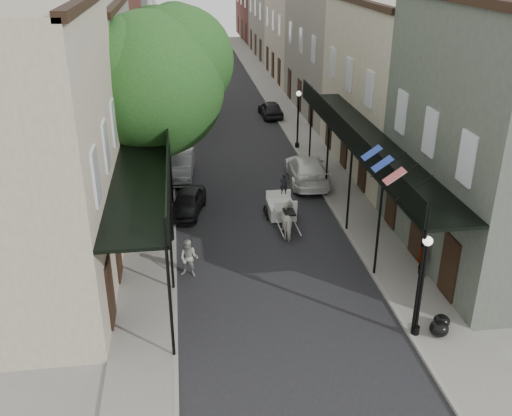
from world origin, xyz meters
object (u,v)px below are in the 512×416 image
object	(u,v)px
tree_near	(160,78)
car_right_near	(307,169)
car_left_near	(188,202)
pedestrian_walking	(189,258)
pedestrian_sidewalk_left	(169,128)
car_left_far	(185,108)
lamppost_right_far	(298,119)
carriage	(280,196)
lamppost_right_near	(422,285)
tree_far	(164,46)
car_left_mid	(179,165)
car_right_far	(271,109)
lamppost_left	(168,200)
horse	(289,220)
pedestrian_sidewalk_right	(423,259)

from	to	relation	value
tree_near	car_right_near	world-z (taller)	tree_near
car_left_near	car_right_near	distance (m)	7.50
pedestrian_walking	car_left_near	xyz separation A→B (m)	(0.09, 6.00, -0.20)
pedestrian_sidewalk_left	car_left_far	distance (m)	6.02
lamppost_right_far	carriage	world-z (taller)	lamppost_right_far
lamppost_right_near	pedestrian_sidewalk_left	world-z (taller)	lamppost_right_near
carriage	lamppost_right_near	bearing A→B (deg)	-75.45
pedestrian_sidewalk_left	car_left_near	world-z (taller)	pedestrian_sidewalk_left
tree_far	pedestrian_sidewalk_left	world-z (taller)	tree_far
tree_near	lamppost_right_near	size ratio (longest dim) A/B	2.60
carriage	car_left_mid	distance (m)	7.50
car_left_mid	car_right_far	world-z (taller)	car_left_mid
car_right_near	car_left_far	bearing A→B (deg)	-61.64
lamppost_left	car_right_near	world-z (taller)	lamppost_left
lamppost_right_near	car_right_far	world-z (taller)	lamppost_right_near
horse	carriage	world-z (taller)	carriage
car_left_mid	car_right_near	world-z (taller)	car_left_mid
lamppost_right_near	carriage	xyz separation A→B (m)	(-2.85, 10.28, -1.10)
pedestrian_walking	pedestrian_sidewalk_left	size ratio (longest dim) A/B	0.95
car_left_mid	lamppost_right_near	bearing A→B (deg)	-59.41
tree_far	lamppost_left	bearing A→B (deg)	-89.54
horse	car_right_far	bearing A→B (deg)	-97.58
tree_near	car_right_far	size ratio (longest dim) A/B	2.57
lamppost_left	car_left_far	size ratio (longest dim) A/B	0.68
lamppost_right_far	pedestrian_walking	bearing A→B (deg)	-116.41
lamppost_right_near	car_left_near	distance (m)	13.32
pedestrian_walking	car_left_near	size ratio (longest dim) A/B	0.46
carriage	pedestrian_sidewalk_left	bearing A→B (deg)	112.58
tree_near	lamppost_right_near	world-z (taller)	tree_near
tree_far	pedestrian_walking	size ratio (longest dim) A/B	5.39
lamppost_left	pedestrian_sidewalk_right	distance (m)	10.89
tree_near	car_right_far	xyz separation A→B (m)	(7.80, 15.78, -5.85)
tree_far	car_left_mid	bearing A→B (deg)	-86.37
lamppost_left	carriage	world-z (taller)	lamppost_left
carriage	car_right_near	size ratio (longest dim) A/B	0.48
lamppost_right_near	carriage	world-z (taller)	lamppost_right_near
pedestrian_sidewalk_left	lamppost_right_far	bearing A→B (deg)	141.85
tree_far	horse	distance (m)	19.67
pedestrian_sidewalk_right	car_left_near	xyz separation A→B (m)	(-9.05, 7.39, -0.27)
lamppost_right_far	pedestrian_sidewalk_right	xyz separation A→B (m)	(1.69, -16.39, -1.19)
lamppost_right_far	lamppost_left	bearing A→B (deg)	-124.35
lamppost_right_far	pedestrian_sidewalk_left	distance (m)	8.82
horse	tree_near	bearing A→B (deg)	-38.27
car_left_near	lamppost_right_far	bearing A→B (deg)	65.21
carriage	lamppost_left	bearing A→B (deg)	-157.85
tree_near	lamppost_left	bearing A→B (deg)	-88.66
pedestrian_sidewalk_left	car_left_near	xyz separation A→B (m)	(0.94, -11.78, -0.37)
pedestrian_sidewalk_left	pedestrian_sidewalk_right	xyz separation A→B (m)	(9.99, -19.17, -0.10)
car_left_mid	pedestrian_walking	bearing A→B (deg)	-83.81
horse	car_right_near	size ratio (longest dim) A/B	0.34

